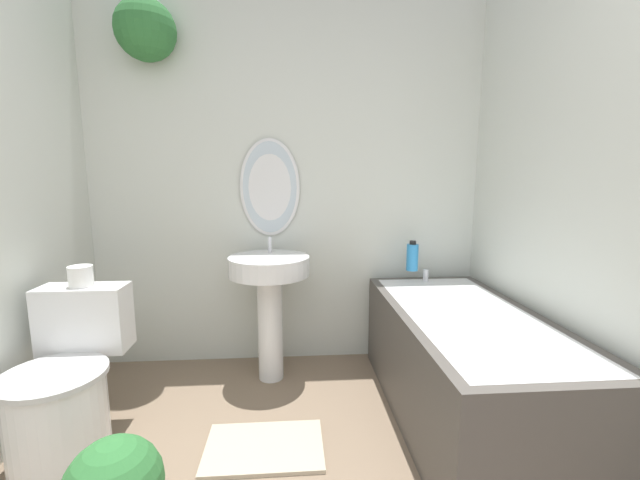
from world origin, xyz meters
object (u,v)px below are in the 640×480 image
object	(u,v)px
toilet	(66,390)
toilet_paper_roll	(81,276)
pedestal_sink	(270,289)
bathtub	(465,364)
shampoo_bottle	(412,257)

from	to	relation	value
toilet	toilet_paper_roll	size ratio (longest dim) A/B	6.63
pedestal_sink	toilet_paper_roll	distance (m)	0.99
bathtub	toilet_paper_roll	size ratio (longest dim) A/B	13.30
pedestal_sink	bathtub	world-z (taller)	pedestal_sink
toilet	pedestal_sink	world-z (taller)	pedestal_sink
bathtub	toilet_paper_roll	bearing A→B (deg)	177.49
toilet_paper_roll	pedestal_sink	bearing A→B (deg)	25.12
toilet_paper_roll	shampoo_bottle	bearing A→B (deg)	16.42
toilet	bathtub	size ratio (longest dim) A/B	0.50
pedestal_sink	shampoo_bottle	bearing A→B (deg)	7.31
bathtub	shampoo_bottle	distance (m)	0.76
toilet	pedestal_sink	size ratio (longest dim) A/B	0.83
toilet	bathtub	distance (m)	1.91
shampoo_bottle	bathtub	bearing A→B (deg)	-80.76
toilet	bathtub	xyz separation A→B (m)	(1.90, 0.13, -0.01)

